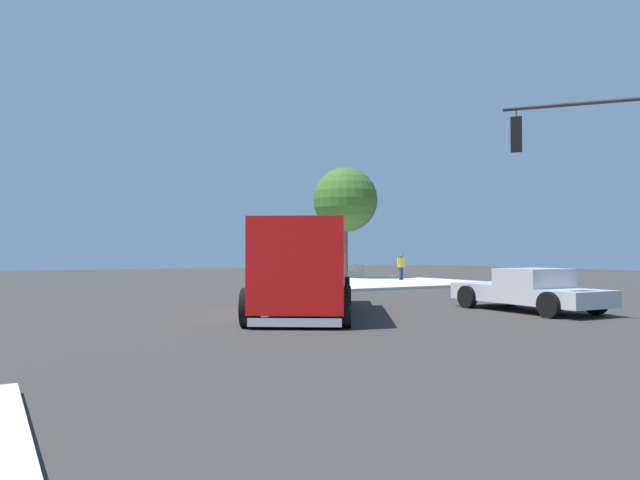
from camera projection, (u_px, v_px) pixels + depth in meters
The scene contains 8 objects.
ground_plane at pixel (273, 314), 17.78m from camera, with size 100.00×100.00×0.00m, color #33302D.
sidewalk_corner_near at pixel (373, 282), 35.42m from camera, with size 11.31×11.31×0.14m, color beige.
delivery_truck at pixel (305, 266), 17.98m from camera, with size 6.62×8.32×2.79m.
traffic_light_primary at pixel (633, 169), 15.13m from camera, with size 3.17×3.77×6.14m.
pickup_silver at pixel (529, 289), 18.74m from camera, with size 2.43×5.28×1.38m.
pedestrian_near_corner at pixel (401, 265), 36.78m from camera, with size 0.53×0.26×1.60m.
picket_fence_run at pixel (328, 271), 40.11m from camera, with size 6.04×0.05×0.95m.
shade_tree_near at pixel (345, 200), 39.74m from camera, with size 4.40×4.40×7.52m.
Camera 1 is at (7.69, 16.15, 1.91)m, focal length 32.76 mm.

